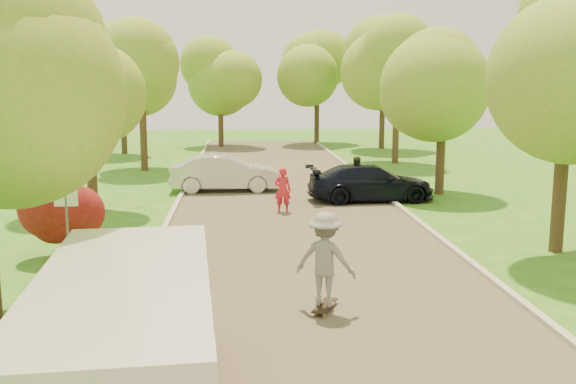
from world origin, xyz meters
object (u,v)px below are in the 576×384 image
object	(u,v)px
silver_sedan	(225,173)
street_sign	(66,209)
minivan	(126,347)
longboard	(325,306)
person_striped	(283,190)
person_olive	(356,178)
dark_sedan	(371,183)
skateboarder	(325,259)

from	to	relation	value
silver_sedan	street_sign	bearing A→B (deg)	162.16
minivan	longboard	size ratio (longest dim) A/B	5.81
minivan	longboard	xyz separation A→B (m)	(3.18, 4.10, -1.00)
person_striped	person_olive	size ratio (longest dim) A/B	0.95
person_olive	dark_sedan	bearing A→B (deg)	133.90
minivan	street_sign	bearing A→B (deg)	105.66
person_striped	person_olive	distance (m)	3.85
minivan	skateboarder	size ratio (longest dim) A/B	3.05
minivan	person_striped	world-z (taller)	minivan
minivan	dark_sedan	world-z (taller)	minivan
silver_sedan	person_striped	size ratio (longest dim) A/B	2.89
silver_sedan	skateboarder	world-z (taller)	skateboarder
dark_sedan	skateboarder	world-z (taller)	skateboarder
longboard	skateboarder	xyz separation A→B (m)	(0.00, -0.00, 0.97)
street_sign	skateboarder	distance (m)	6.55
person_striped	minivan	bearing A→B (deg)	86.33
dark_sedan	longboard	world-z (taller)	dark_sedan
dark_sedan	person_olive	xyz separation A→B (m)	(-0.51, 0.43, 0.13)
dark_sedan	skateboarder	xyz separation A→B (m)	(-3.33, -11.80, 0.37)
silver_sedan	person_striped	world-z (taller)	person_striped
skateboarder	dark_sedan	bearing A→B (deg)	-81.25
silver_sedan	minivan	bearing A→B (deg)	176.44
street_sign	skateboarder	world-z (taller)	street_sign
minivan	person_striped	distance (m)	14.25
silver_sedan	person_olive	size ratio (longest dim) A/B	2.74
person_striped	person_olive	world-z (taller)	person_olive
silver_sedan	person_striped	bearing A→B (deg)	-156.50
minivan	dark_sedan	size ratio (longest dim) A/B	1.19
person_olive	skateboarder	bearing A→B (deg)	71.26
street_sign	person_striped	bearing A→B (deg)	50.49
silver_sedan	longboard	world-z (taller)	silver_sedan
street_sign	person_striped	world-z (taller)	street_sign
skateboarder	silver_sedan	bearing A→B (deg)	-56.58
street_sign	minivan	bearing A→B (deg)	-70.06
dark_sedan	skateboarder	size ratio (longest dim) A/B	2.56
minivan	silver_sedan	bearing A→B (deg)	82.93
silver_sedan	dark_sedan	xyz separation A→B (m)	(5.60, -2.66, -0.05)
person_olive	person_striped	bearing A→B (deg)	32.85
dark_sedan	person_striped	xyz separation A→B (m)	(-3.51, -1.97, 0.09)
skateboarder	minivan	bearing A→B (deg)	76.68
longboard	person_striped	distance (m)	9.86
silver_sedan	skateboarder	size ratio (longest dim) A/B	2.42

